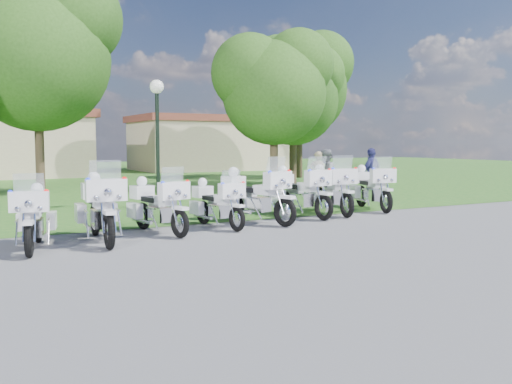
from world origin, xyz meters
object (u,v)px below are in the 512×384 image
motorcycle_1 (100,207)px  motorcycle_5 (299,191)px  motorcycle_7 (371,187)px  bystander_b (326,175)px  motorcycle_3 (217,203)px  motorcycle_2 (157,205)px  motorcycle_4 (254,195)px  bystander_a (318,175)px  lamp_post (157,111)px  motorcycle_6 (331,189)px  motorcycle_0 (34,216)px  bystander_c (372,174)px

motorcycle_1 → motorcycle_5: bearing=-162.1°
motorcycle_7 → bystander_b: (0.37, 3.00, 0.22)m
motorcycle_3 → motorcycle_7: 5.97m
motorcycle_2 → motorcycle_5: (4.54, 0.93, 0.07)m
motorcycle_1 → motorcycle_2: bearing=-156.6°
motorcycle_4 → bystander_a: 6.76m
motorcycle_7 → lamp_post: bearing=-15.5°
motorcycle_1 → motorcycle_3: (3.03, 0.65, -0.13)m
motorcycle_4 → motorcycle_3: bearing=-3.3°
lamp_post → motorcycle_3: bearing=-90.5°
motorcycle_2 → motorcycle_7: 7.57m
motorcycle_4 → motorcycle_6: (2.92, 0.64, -0.01)m
motorcycle_1 → motorcycle_6: bearing=-163.2°
motorcycle_5 → motorcycle_4: bearing=10.7°
motorcycle_3 → motorcycle_4: (1.23, 0.28, 0.13)m
motorcycle_7 → bystander_b: bystander_b is taller
motorcycle_4 → lamp_post: (-1.19, 4.29, 2.35)m
motorcycle_5 → motorcycle_6: bearing=-178.3°
lamp_post → motorcycle_4: bearing=-74.5°
motorcycle_2 → bystander_a: bearing=-159.4°
motorcycle_3 → bystander_b: (6.24, 4.12, 0.32)m
motorcycle_0 → bystander_b: 11.76m
motorcycle_5 → motorcycle_7: bearing=-178.5°
motorcycle_0 → motorcycle_7: size_ratio=0.92×
motorcycle_1 → motorcycle_4: bearing=-163.1°
bystander_c → motorcycle_4: bearing=8.8°
motorcycle_6 → lamp_post: bearing=-30.9°
motorcycle_3 → bystander_a: (6.31, 4.73, 0.27)m
motorcycle_4 → bystander_b: size_ratio=1.37×
motorcycle_2 → bystander_b: bearing=-162.5°
motorcycle_0 → bystander_c: bearing=-147.3°
motorcycle_1 → motorcycle_7: (8.90, 1.77, -0.03)m
bystander_b → motorcycle_7: bearing=49.7°
motorcycle_1 → motorcycle_7: bearing=-164.3°
motorcycle_6 → lamp_post: (-4.11, 3.65, 2.36)m
motorcycle_2 → motorcycle_5: 4.63m
motorcycle_0 → motorcycle_3: bearing=-155.5°
motorcycle_1 → lamp_post: lamp_post is taller
motorcycle_3 → motorcycle_7: bearing=-176.7°
motorcycle_4 → bystander_a: bearing=-155.1°
lamp_post → motorcycle_0: bearing=-129.0°
motorcycle_0 → motorcycle_4: bearing=-155.2°
bystander_a → bystander_c: bystander_c is taller
lamp_post → bystander_a: 6.65m
motorcycle_3 → bystander_b: bearing=-154.0°
motorcycle_0 → motorcycle_6: (8.54, 1.82, 0.08)m
motorcycle_4 → motorcycle_2: bearing=-7.5°
motorcycle_3 → lamp_post: size_ratio=0.53×
bystander_a → bystander_b: size_ratio=0.95×
motorcycle_1 → bystander_c: size_ratio=1.39×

